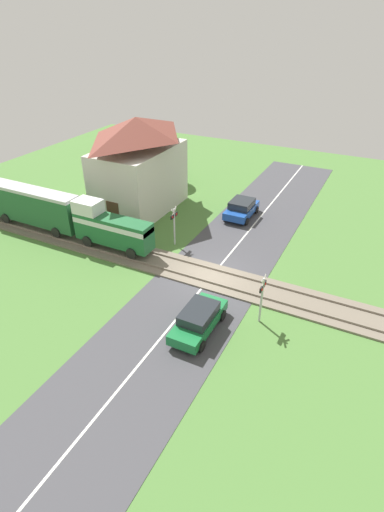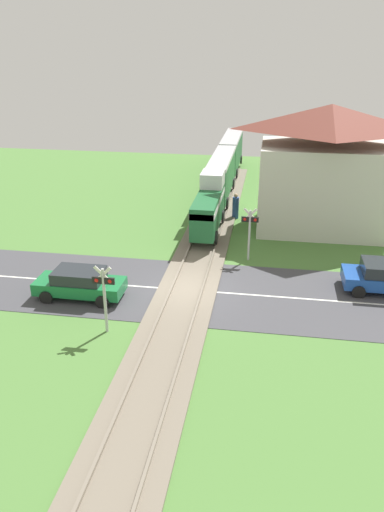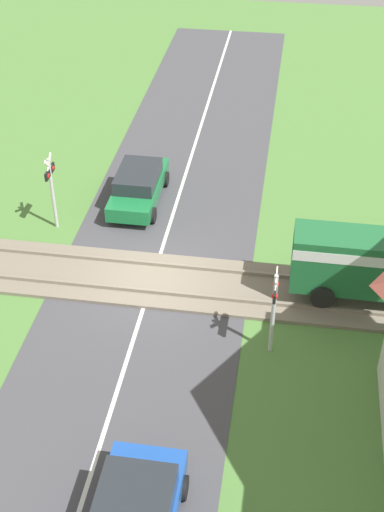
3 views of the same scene
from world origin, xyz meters
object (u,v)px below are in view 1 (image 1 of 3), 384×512
train (21,203)px  pedestrian_by_station (89,223)px  crossing_signal_west_approach (262,293)px  crossing_signal_east_approach (174,221)px  car_far_side (241,208)px  station_building (139,167)px  car_near_crossing (199,319)px

train → pedestrian_by_station: bearing=-75.0°
crossing_signal_west_approach → crossing_signal_east_approach: (5.24, 8.11, 0.00)m
train → car_far_side: 17.09m
car_far_side → station_building: station_building is taller
pedestrian_by_station → car_near_crossing: bearing=-116.6°
crossing_signal_west_approach → pedestrian_by_station: crossing_signal_west_approach is taller
car_near_crossing → crossing_signal_east_approach: bearing=36.8°
train → car_near_crossing: size_ratio=5.60×
station_building → pedestrian_by_station: bearing=167.4°
crossing_signal_east_approach → station_building: 7.10m
pedestrian_by_station → station_building: bearing=-12.6°
train → crossing_signal_east_approach: train is taller
train → crossing_signal_west_approach: train is taller
station_building → pedestrian_by_station: 6.21m
train → station_building: bearing=-43.3°
crossing_signal_west_approach → car_far_side: bearing=25.2°
car_far_side → pedestrian_by_station: 12.06m
crossing_signal_west_approach → station_building: (9.36, 13.60, 1.80)m
car_near_crossing → pedestrian_by_station: pedestrian_by_station is taller
car_far_side → crossing_signal_west_approach: (-11.67, -5.49, 1.12)m
car_near_crossing → station_building: bearing=43.8°
station_building → pedestrian_by_station: (-5.36, 1.20, -2.90)m
station_building → pedestrian_by_station: station_building is taller
crossing_signal_west_approach → crossing_signal_east_approach: size_ratio=1.00×
crossing_signal_west_approach → station_building: size_ratio=0.35×
train → car_near_crossing: 18.00m
car_far_side → pedestrian_by_station: bearing=129.5°
car_near_crossing → crossing_signal_east_approach: crossing_signal_east_approach is taller
car_far_side → car_near_crossing: bearing=-168.2°
crossing_signal_east_approach → train: bearing=102.5°
crossing_signal_west_approach → station_building: bearing=55.5°
crossing_signal_east_approach → pedestrian_by_station: bearing=100.5°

